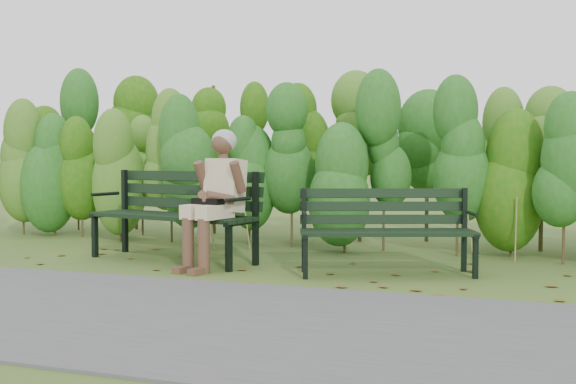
% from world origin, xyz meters
% --- Properties ---
extents(ground, '(80.00, 80.00, 0.00)m').
position_xyz_m(ground, '(0.00, 0.00, 0.00)').
color(ground, '#395427').
extents(footpath, '(60.00, 2.50, 0.01)m').
position_xyz_m(footpath, '(0.00, -2.20, 0.01)').
color(footpath, '#474749').
rests_on(footpath, ground).
extents(hedge_band, '(11.04, 1.67, 2.42)m').
position_xyz_m(hedge_band, '(0.00, 1.86, 1.26)').
color(hedge_band, '#47381E').
rests_on(hedge_band, ground).
extents(leaf_litter, '(5.22, 2.29, 0.01)m').
position_xyz_m(leaf_litter, '(-0.14, -0.04, 0.00)').
color(leaf_litter, brown).
rests_on(leaf_litter, ground).
extents(bench_left, '(2.03, 1.03, 0.97)m').
position_xyz_m(bench_left, '(-1.19, 0.16, 0.57)').
color(bench_left, black).
rests_on(bench_left, ground).
extents(bench_right, '(1.72, 1.05, 0.82)m').
position_xyz_m(bench_right, '(1.10, 0.03, 0.48)').
color(bench_right, black).
rests_on(bench_right, ground).
extents(seated_woman, '(0.58, 0.85, 1.40)m').
position_xyz_m(seated_woman, '(-0.58, -0.18, 0.79)').
color(seated_woman, beige).
rests_on(seated_woman, ground).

